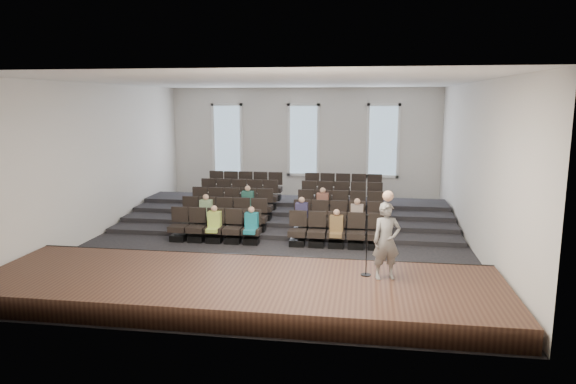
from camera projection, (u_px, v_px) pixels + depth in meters
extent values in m
plane|color=black|center=(277.00, 240.00, 16.60)|extent=(14.00, 14.00, 0.00)
cube|color=white|center=(277.00, 82.00, 15.72)|extent=(12.00, 14.00, 0.02)
cube|color=silver|center=(304.00, 144.00, 22.99)|extent=(12.00, 0.04, 5.00)
cube|color=silver|center=(212.00, 209.00, 9.33)|extent=(12.00, 0.04, 5.00)
cube|color=silver|center=(99.00, 160.00, 17.04)|extent=(0.04, 14.00, 5.00)
cube|color=silver|center=(476.00, 167.00, 15.28)|extent=(0.04, 14.00, 5.00)
cube|color=#452B1D|center=(239.00, 289.00, 11.59)|extent=(11.80, 3.60, 0.50)
cube|color=black|center=(256.00, 264.00, 13.31)|extent=(11.80, 0.06, 0.52)
cube|color=black|center=(288.00, 221.00, 18.85)|extent=(11.80, 4.80, 0.15)
cube|color=black|center=(290.00, 216.00, 19.35)|extent=(11.80, 3.75, 0.30)
cube|color=black|center=(292.00, 211.00, 19.85)|extent=(11.80, 2.70, 0.45)
cube|color=black|center=(294.00, 206.00, 20.34)|extent=(11.80, 1.65, 0.60)
cube|color=black|center=(178.00, 238.00, 16.46)|extent=(0.47, 0.43, 0.20)
cube|color=black|center=(178.00, 228.00, 16.40)|extent=(0.55, 0.50, 0.19)
cube|color=black|center=(180.00, 214.00, 16.53)|extent=(0.55, 0.08, 0.50)
cube|color=black|center=(196.00, 238.00, 16.37)|extent=(0.47, 0.43, 0.20)
cube|color=black|center=(196.00, 229.00, 16.31)|extent=(0.55, 0.50, 0.19)
cube|color=black|center=(198.00, 215.00, 16.45)|extent=(0.55, 0.08, 0.50)
cube|color=black|center=(215.00, 239.00, 16.28)|extent=(0.47, 0.43, 0.20)
cube|color=black|center=(214.00, 230.00, 16.23)|extent=(0.55, 0.50, 0.19)
cube|color=black|center=(216.00, 216.00, 16.36)|extent=(0.55, 0.08, 0.50)
cube|color=black|center=(233.00, 240.00, 16.19)|extent=(0.47, 0.43, 0.20)
cube|color=black|center=(233.00, 230.00, 16.14)|extent=(0.55, 0.50, 0.19)
cube|color=black|center=(234.00, 216.00, 16.27)|extent=(0.55, 0.08, 0.50)
cube|color=black|center=(252.00, 241.00, 16.10)|extent=(0.47, 0.43, 0.20)
cube|color=black|center=(251.00, 231.00, 16.05)|extent=(0.55, 0.50, 0.19)
cube|color=black|center=(253.00, 217.00, 16.18)|extent=(0.55, 0.08, 0.50)
cube|color=black|center=(297.00, 243.00, 15.89)|extent=(0.47, 0.43, 0.20)
cube|color=black|center=(297.00, 233.00, 15.84)|extent=(0.55, 0.50, 0.19)
cube|color=black|center=(298.00, 218.00, 15.97)|extent=(0.55, 0.08, 0.50)
cube|color=black|center=(317.00, 243.00, 15.80)|extent=(0.47, 0.43, 0.20)
cube|color=black|center=(317.00, 234.00, 15.75)|extent=(0.55, 0.50, 0.19)
cube|color=black|center=(317.00, 219.00, 15.88)|extent=(0.55, 0.08, 0.50)
cube|color=black|center=(336.00, 244.00, 15.72)|extent=(0.47, 0.43, 0.20)
cube|color=black|center=(336.00, 234.00, 15.66)|extent=(0.55, 0.50, 0.19)
cube|color=black|center=(337.00, 220.00, 15.79)|extent=(0.55, 0.08, 0.50)
cube|color=black|center=(356.00, 245.00, 15.63)|extent=(0.47, 0.43, 0.20)
cube|color=black|center=(356.00, 235.00, 15.57)|extent=(0.55, 0.50, 0.19)
cube|color=black|center=(356.00, 220.00, 15.71)|extent=(0.55, 0.08, 0.50)
cube|color=black|center=(376.00, 246.00, 15.54)|extent=(0.47, 0.43, 0.20)
cube|color=black|center=(376.00, 236.00, 15.49)|extent=(0.55, 0.50, 0.19)
cube|color=black|center=(376.00, 221.00, 15.62)|extent=(0.55, 0.08, 0.50)
cube|color=black|center=(189.00, 225.00, 17.45)|extent=(0.47, 0.43, 0.20)
cube|color=black|center=(189.00, 217.00, 17.40)|extent=(0.55, 0.50, 0.19)
cube|color=black|center=(191.00, 203.00, 17.53)|extent=(0.55, 0.08, 0.50)
cube|color=black|center=(206.00, 226.00, 17.36)|extent=(0.47, 0.43, 0.20)
cube|color=black|center=(206.00, 217.00, 17.31)|extent=(0.55, 0.50, 0.19)
cube|color=black|center=(208.00, 204.00, 17.44)|extent=(0.55, 0.08, 0.50)
cube|color=black|center=(223.00, 227.00, 17.28)|extent=(0.47, 0.43, 0.20)
cube|color=black|center=(223.00, 218.00, 17.22)|extent=(0.55, 0.50, 0.19)
cube|color=black|center=(225.00, 205.00, 17.35)|extent=(0.55, 0.08, 0.50)
cube|color=black|center=(241.00, 227.00, 17.19)|extent=(0.47, 0.43, 0.20)
cube|color=black|center=(241.00, 218.00, 17.13)|extent=(0.55, 0.50, 0.19)
cube|color=black|center=(242.00, 205.00, 17.27)|extent=(0.55, 0.08, 0.50)
cube|color=black|center=(258.00, 228.00, 17.10)|extent=(0.47, 0.43, 0.20)
cube|color=black|center=(258.00, 219.00, 17.05)|extent=(0.55, 0.50, 0.19)
cube|color=black|center=(259.00, 206.00, 17.18)|extent=(0.55, 0.08, 0.50)
cube|color=black|center=(301.00, 230.00, 16.89)|extent=(0.47, 0.43, 0.20)
cube|color=black|center=(301.00, 220.00, 16.83)|extent=(0.55, 0.50, 0.19)
cube|color=black|center=(302.00, 207.00, 16.97)|extent=(0.55, 0.08, 0.50)
cube|color=black|center=(320.00, 230.00, 16.80)|extent=(0.47, 0.43, 0.20)
cube|color=black|center=(320.00, 221.00, 16.75)|extent=(0.55, 0.50, 0.19)
cube|color=black|center=(320.00, 207.00, 16.88)|extent=(0.55, 0.08, 0.50)
cube|color=black|center=(338.00, 231.00, 16.71)|extent=(0.47, 0.43, 0.20)
cube|color=black|center=(338.00, 222.00, 16.66)|extent=(0.55, 0.50, 0.19)
cube|color=black|center=(339.00, 208.00, 16.79)|extent=(0.55, 0.08, 0.50)
cube|color=black|center=(356.00, 232.00, 16.63)|extent=(0.47, 0.43, 0.20)
cube|color=black|center=(357.00, 222.00, 16.57)|extent=(0.55, 0.50, 0.19)
cube|color=black|center=(357.00, 209.00, 16.70)|extent=(0.55, 0.08, 0.50)
cube|color=black|center=(375.00, 232.00, 16.54)|extent=(0.47, 0.43, 0.20)
cube|color=black|center=(375.00, 223.00, 16.48)|extent=(0.55, 0.50, 0.19)
cube|color=black|center=(376.00, 209.00, 16.62)|extent=(0.55, 0.08, 0.50)
cube|color=black|center=(199.00, 214.00, 18.45)|extent=(0.47, 0.42, 0.20)
cube|color=black|center=(199.00, 206.00, 18.39)|extent=(0.55, 0.50, 0.19)
cube|color=black|center=(200.00, 194.00, 18.52)|extent=(0.55, 0.08, 0.50)
cube|color=black|center=(215.00, 215.00, 18.36)|extent=(0.47, 0.42, 0.20)
cube|color=black|center=(215.00, 206.00, 18.30)|extent=(0.55, 0.50, 0.19)
cube|color=black|center=(216.00, 194.00, 18.44)|extent=(0.55, 0.08, 0.50)
cube|color=black|center=(231.00, 216.00, 18.27)|extent=(0.47, 0.42, 0.20)
cube|color=black|center=(231.00, 207.00, 18.22)|extent=(0.55, 0.50, 0.19)
cube|color=black|center=(232.00, 195.00, 18.35)|extent=(0.55, 0.08, 0.50)
cube|color=black|center=(248.00, 216.00, 18.18)|extent=(0.47, 0.42, 0.20)
cube|color=black|center=(248.00, 208.00, 18.13)|extent=(0.55, 0.50, 0.19)
cube|color=black|center=(249.00, 195.00, 18.26)|extent=(0.55, 0.08, 0.50)
cube|color=black|center=(264.00, 217.00, 18.10)|extent=(0.47, 0.42, 0.20)
cube|color=black|center=(264.00, 208.00, 18.04)|extent=(0.55, 0.50, 0.19)
cube|color=black|center=(265.00, 196.00, 18.17)|extent=(0.55, 0.08, 0.50)
cube|color=black|center=(305.00, 218.00, 17.88)|extent=(0.47, 0.42, 0.20)
cube|color=black|center=(305.00, 209.00, 17.83)|extent=(0.55, 0.50, 0.19)
cube|color=black|center=(306.00, 197.00, 17.96)|extent=(0.55, 0.08, 0.50)
cube|color=black|center=(322.00, 219.00, 17.80)|extent=(0.47, 0.42, 0.20)
cube|color=black|center=(322.00, 210.00, 17.74)|extent=(0.55, 0.50, 0.19)
cube|color=black|center=(323.00, 197.00, 17.87)|extent=(0.55, 0.08, 0.50)
cube|color=black|center=(340.00, 219.00, 17.71)|extent=(0.47, 0.42, 0.20)
cube|color=black|center=(340.00, 210.00, 17.65)|extent=(0.55, 0.50, 0.19)
cube|color=black|center=(340.00, 198.00, 17.79)|extent=(0.55, 0.08, 0.50)
cube|color=black|center=(357.00, 220.00, 17.62)|extent=(0.47, 0.42, 0.20)
cube|color=black|center=(357.00, 211.00, 17.57)|extent=(0.55, 0.50, 0.19)
cube|color=black|center=(358.00, 198.00, 17.70)|extent=(0.55, 0.08, 0.50)
cube|color=black|center=(375.00, 220.00, 17.53)|extent=(0.47, 0.42, 0.20)
cube|color=black|center=(375.00, 212.00, 17.48)|extent=(0.55, 0.50, 0.19)
cube|color=black|center=(375.00, 199.00, 17.61)|extent=(0.55, 0.08, 0.50)
cube|color=black|center=(208.00, 205.00, 19.44)|extent=(0.47, 0.42, 0.20)
cube|color=black|center=(207.00, 197.00, 19.39)|extent=(0.55, 0.50, 0.19)
cube|color=black|center=(209.00, 185.00, 19.52)|extent=(0.55, 0.08, 0.50)
cube|color=black|center=(223.00, 205.00, 19.35)|extent=(0.47, 0.42, 0.20)
cube|color=black|center=(223.00, 197.00, 19.30)|extent=(0.55, 0.50, 0.19)
cube|color=black|center=(224.00, 185.00, 19.43)|extent=(0.55, 0.08, 0.50)
cube|color=black|center=(238.00, 206.00, 19.27)|extent=(0.47, 0.42, 0.20)
cube|color=black|center=(238.00, 197.00, 19.21)|extent=(0.55, 0.50, 0.19)
cube|color=black|center=(239.00, 186.00, 19.34)|extent=(0.55, 0.08, 0.50)
cube|color=black|center=(254.00, 206.00, 19.18)|extent=(0.47, 0.42, 0.20)
cube|color=black|center=(254.00, 198.00, 19.12)|extent=(0.55, 0.50, 0.19)
cube|color=black|center=(255.00, 186.00, 19.26)|extent=(0.55, 0.08, 0.50)
cube|color=black|center=(270.00, 206.00, 19.09)|extent=(0.47, 0.42, 0.20)
cube|color=black|center=(270.00, 198.00, 19.04)|extent=(0.55, 0.50, 0.19)
cube|color=black|center=(271.00, 187.00, 19.17)|extent=(0.55, 0.08, 0.50)
cube|color=black|center=(308.00, 208.00, 18.88)|extent=(0.47, 0.42, 0.20)
cube|color=black|center=(309.00, 199.00, 18.83)|extent=(0.55, 0.50, 0.19)
cube|color=black|center=(309.00, 187.00, 18.96)|extent=(0.55, 0.08, 0.50)
cube|color=black|center=(325.00, 208.00, 18.79)|extent=(0.47, 0.42, 0.20)
cube|color=black|center=(325.00, 200.00, 18.74)|extent=(0.55, 0.50, 0.19)
cube|color=black|center=(325.00, 188.00, 18.87)|extent=(0.55, 0.08, 0.50)
cube|color=black|center=(341.00, 209.00, 18.70)|extent=(0.47, 0.42, 0.20)
cube|color=black|center=(341.00, 200.00, 18.65)|extent=(0.55, 0.50, 0.19)
cube|color=black|center=(342.00, 188.00, 18.78)|extent=(0.55, 0.08, 0.50)
cube|color=black|center=(358.00, 209.00, 18.62)|extent=(0.47, 0.42, 0.20)
cube|color=black|center=(358.00, 201.00, 18.56)|extent=(0.55, 0.50, 0.19)
cube|color=black|center=(358.00, 189.00, 18.69)|extent=(0.55, 0.08, 0.50)
cube|color=black|center=(374.00, 210.00, 18.53)|extent=(0.47, 0.42, 0.20)
cube|color=black|center=(375.00, 201.00, 18.47)|extent=(0.55, 0.50, 0.19)
cube|color=black|center=(375.00, 189.00, 18.61)|extent=(0.55, 0.08, 0.50)
cube|color=black|center=(215.00, 196.00, 20.44)|extent=(0.47, 0.42, 0.20)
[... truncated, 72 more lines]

